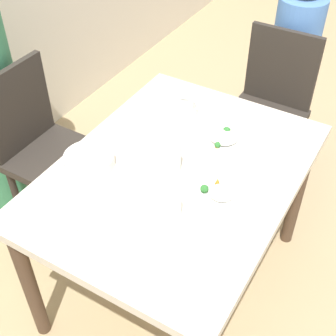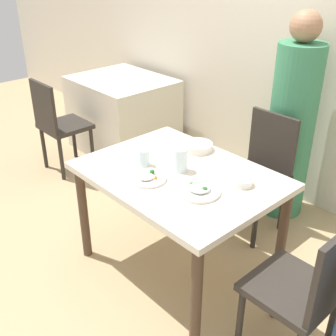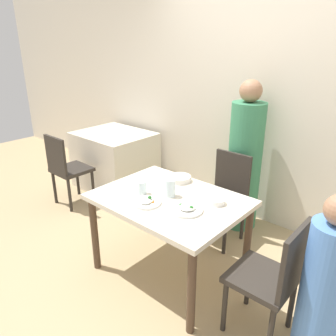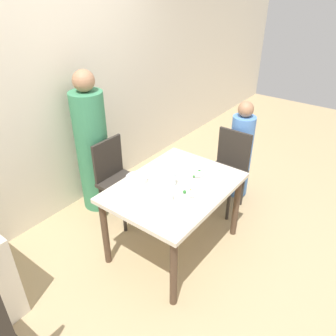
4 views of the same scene
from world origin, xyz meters
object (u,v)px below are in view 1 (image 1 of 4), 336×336
Objects in this scene: chair_child_spot at (269,108)px; glass_water_tall at (170,156)px; bowl_curry at (89,160)px; plate_rice_adult at (223,140)px; chair_adult_spot at (44,147)px; person_child at (289,75)px.

chair_child_spot is 6.17× the size of glass_water_tall.
plate_rice_adult is at bearing -45.40° from bowl_curry.
person_child is (1.17, -0.82, 0.05)m from chair_adult_spot.
bowl_curry is (-1.37, 0.36, 0.21)m from person_child.
bowl_curry is (-0.19, -0.46, 0.26)m from chair_adult_spot.
glass_water_tall is at bearing -94.57° from chair_adult_spot.
chair_adult_spot is 6.17× the size of glass_water_tall.
person_child reaches higher than chair_adult_spot.
chair_child_spot is at bearing 2.55° from plate_rice_adult.
chair_adult_spot reaches higher than plate_rice_adult.
chair_adult_spot reaches higher than glass_water_tall.
glass_water_tall is (-0.93, 0.07, 0.31)m from chair_child_spot.
chair_adult_spot is 4.49× the size of bowl_curry.
glass_water_tall is at bearing -94.57° from chair_child_spot.
plate_rice_adult is (-0.68, -0.03, 0.25)m from chair_child_spot.
bowl_curry is 0.80× the size of plate_rice_adult.
glass_water_tall reaches higher than bowl_curry.
chair_adult_spot reaches higher than bowl_curry.
chair_child_spot is 4.49× the size of bowl_curry.
chair_adult_spot is at bearing 145.01° from person_child.
chair_child_spot is at bearing -18.62° from bowl_curry.
chair_child_spot is 0.31m from person_child.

